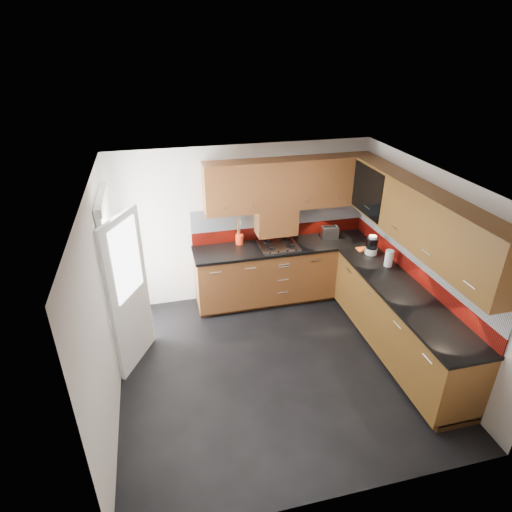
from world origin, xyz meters
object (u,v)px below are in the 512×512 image
object	(u,v)px
utensil_pot	(239,238)
food_processor	(372,246)
gas_hob	(279,245)
toaster	(330,232)

from	to	relation	value
utensil_pot	food_processor	world-z (taller)	utensil_pot
gas_hob	food_processor	xyz separation A→B (m)	(1.21, -0.55, 0.11)
utensil_pot	toaster	distance (m)	1.40
utensil_pot	toaster	xyz separation A→B (m)	(1.40, -0.11, -0.01)
gas_hob	toaster	xyz separation A→B (m)	(0.85, 0.12, 0.07)
utensil_pot	gas_hob	bearing A→B (deg)	-22.42
utensil_pot	toaster	world-z (taller)	utensil_pot
food_processor	gas_hob	bearing A→B (deg)	155.70
gas_hob	food_processor	size ratio (longest dim) A/B	2.00
gas_hob	utensil_pot	xyz separation A→B (m)	(-0.55, 0.23, 0.08)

